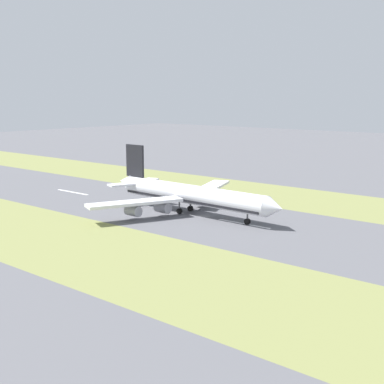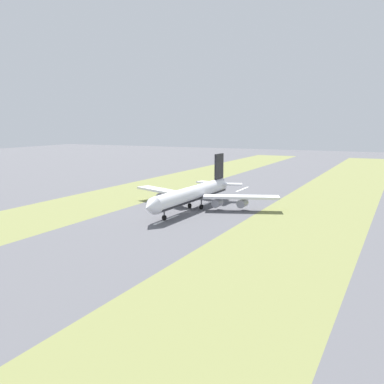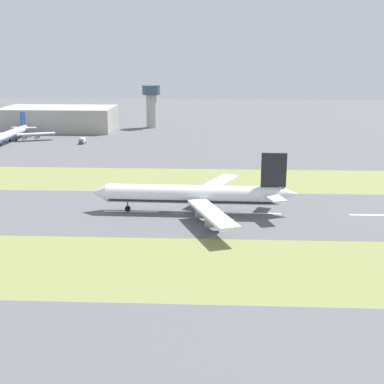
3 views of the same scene
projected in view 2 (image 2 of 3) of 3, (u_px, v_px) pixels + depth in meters
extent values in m
plane|color=#56565B|center=(186.00, 212.00, 170.46)|extent=(800.00, 800.00, 0.00)
cube|color=olive|center=(306.00, 223.00, 151.27)|extent=(40.00, 600.00, 0.01)
cube|color=olive|center=(91.00, 203.00, 189.64)|extent=(40.00, 600.00, 0.01)
cube|color=silver|center=(242.00, 189.00, 227.93)|extent=(1.20, 18.00, 0.01)
cube|color=silver|center=(212.00, 202.00, 192.28)|extent=(1.20, 18.00, 0.01)
cube|color=silver|center=(167.00, 220.00, 156.63)|extent=(1.20, 18.00, 0.01)
cylinder|color=white|center=(192.00, 194.00, 173.38)|extent=(7.31, 56.13, 6.00)
cone|color=white|center=(150.00, 207.00, 146.51)|extent=(6.00, 5.14, 5.88)
cone|color=white|center=(223.00, 182.00, 200.57)|extent=(5.24, 6.12, 5.10)
cube|color=black|center=(192.00, 198.00, 173.63)|extent=(6.96, 53.88, 0.70)
cube|color=white|center=(241.00, 197.00, 172.05)|extent=(29.25, 15.85, 0.90)
cube|color=white|center=(163.00, 191.00, 187.70)|extent=(29.00, 17.00, 0.90)
cylinder|color=#93939E|center=(217.00, 203.00, 173.39)|extent=(3.31, 4.87, 3.20)
cylinder|color=#93939E|center=(243.00, 203.00, 172.45)|extent=(3.31, 4.87, 3.20)
cylinder|color=#93939E|center=(177.00, 199.00, 181.44)|extent=(3.31, 4.87, 3.20)
cylinder|color=#93939E|center=(162.00, 196.00, 188.55)|extent=(3.31, 4.87, 3.20)
cube|color=black|center=(219.00, 166.00, 194.98)|extent=(0.99, 8.02, 11.00)
cube|color=white|center=(231.00, 184.00, 193.67)|extent=(10.84, 7.08, 0.60)
cube|color=white|center=(207.00, 183.00, 198.59)|extent=(10.89, 7.46, 0.60)
cylinder|color=#59595E|center=(164.00, 213.00, 155.20)|extent=(0.50, 0.50, 3.20)
cylinder|color=black|center=(164.00, 218.00, 155.45)|extent=(0.94, 1.82, 1.80)
cylinder|color=#59595E|center=(201.00, 203.00, 175.43)|extent=(0.50, 0.50, 3.20)
cylinder|color=black|center=(201.00, 207.00, 175.68)|extent=(0.94, 1.82, 1.80)
cylinder|color=#59595E|center=(190.00, 202.00, 177.75)|extent=(0.50, 0.50, 3.20)
cylinder|color=black|center=(190.00, 206.00, 178.00)|extent=(0.94, 1.82, 1.80)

